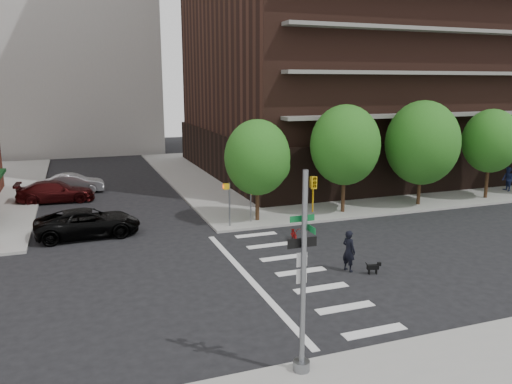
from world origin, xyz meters
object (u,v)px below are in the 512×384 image
(scooter, at_px, (294,234))
(traffic_signal, at_px, (304,289))
(dog_walker, at_px, (349,251))
(parked_car_silver, at_px, (74,183))
(parked_car_black, at_px, (88,223))
(parked_car_maroon, at_px, (56,192))
(pedestrian_far, at_px, (508,179))

(scooter, bearing_deg, traffic_signal, -97.45)
(dog_walker, bearing_deg, parked_car_silver, 10.72)
(parked_car_black, relative_size, parked_car_silver, 1.23)
(parked_car_maroon, relative_size, pedestrian_far, 2.81)
(parked_car_silver, relative_size, scooter, 2.97)
(parked_car_silver, xyz_separation_m, scooter, (11.19, -17.09, -0.35))
(pedestrian_far, bearing_deg, parked_car_black, -73.56)
(parked_car_black, relative_size, pedestrian_far, 2.98)
(parked_car_silver, bearing_deg, scooter, -143.70)
(parked_car_silver, relative_size, pedestrian_far, 2.42)
(traffic_signal, height_order, parked_car_black, traffic_signal)
(parked_car_black, height_order, parked_car_silver, parked_car_black)
(parked_car_maroon, bearing_deg, dog_walker, -142.93)
(parked_car_maroon, xyz_separation_m, pedestrian_far, (33.17, -8.77, 0.32))
(parked_car_silver, height_order, pedestrian_far, pedestrian_far)
(scooter, height_order, dog_walker, dog_walker)
(traffic_signal, bearing_deg, dog_walker, 51.01)
(parked_car_maroon, bearing_deg, scooter, -135.89)
(dog_walker, distance_m, pedestrian_far, 22.74)
(dog_walker, bearing_deg, scooter, -11.38)
(parked_car_silver, bearing_deg, parked_car_maroon, 159.76)
(parked_car_silver, bearing_deg, pedestrian_far, -106.91)
(parked_car_maroon, xyz_separation_m, scooter, (12.42, -14.25, -0.37))
(parked_car_black, xyz_separation_m, parked_car_maroon, (-1.92, 9.50, -0.01))
(scooter, relative_size, pedestrian_far, 0.81)
(traffic_signal, height_order, dog_walker, traffic_signal)
(parked_car_silver, distance_m, scooter, 20.43)
(parked_car_black, relative_size, parked_car_maroon, 1.06)
(scooter, bearing_deg, parked_car_silver, 139.02)
(traffic_signal, bearing_deg, pedestrian_far, 33.73)
(parked_car_maroon, height_order, parked_car_silver, parked_car_maroon)
(parked_car_black, bearing_deg, scooter, -116.07)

